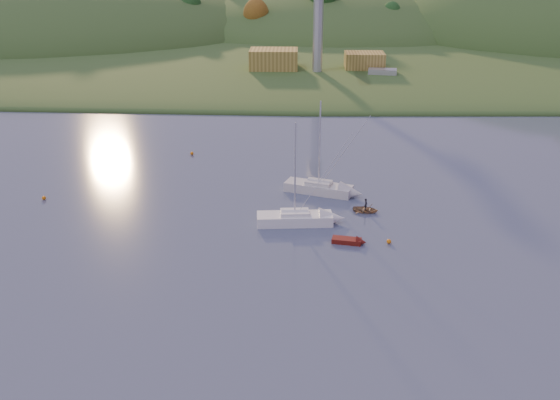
{
  "coord_description": "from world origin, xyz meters",
  "views": [
    {
      "loc": [
        -2.09,
        -22.37,
        29.3
      ],
      "look_at": [
        -3.96,
        38.56,
        4.34
      ],
      "focal_mm": 40.0,
      "sensor_mm": 36.0,
      "label": 1
    }
  ],
  "objects_px": {
    "sailboat_near": "(295,218)",
    "red_tender": "(353,241)",
    "canoe": "(366,210)",
    "sailboat_far": "(319,187)"
  },
  "relations": [
    {
      "from": "sailboat_near",
      "to": "canoe",
      "type": "height_order",
      "value": "sailboat_near"
    },
    {
      "from": "sailboat_far",
      "to": "red_tender",
      "type": "height_order",
      "value": "sailboat_far"
    },
    {
      "from": "sailboat_far",
      "to": "red_tender",
      "type": "relative_size",
      "value": 3.13
    },
    {
      "from": "sailboat_near",
      "to": "sailboat_far",
      "type": "xyz_separation_m",
      "value": [
        2.96,
        9.72,
        0.0
      ]
    },
    {
      "from": "red_tender",
      "to": "canoe",
      "type": "bearing_deg",
      "value": 87.13
    },
    {
      "from": "sailboat_far",
      "to": "red_tender",
      "type": "bearing_deg",
      "value": -57.67
    },
    {
      "from": "sailboat_far",
      "to": "sailboat_near",
      "type": "bearing_deg",
      "value": -87.37
    },
    {
      "from": "canoe",
      "to": "sailboat_near",
      "type": "bearing_deg",
      "value": 125.99
    },
    {
      "from": "sailboat_far",
      "to": "canoe",
      "type": "xyz_separation_m",
      "value": [
        5.41,
        -6.07,
        -0.45
      ]
    },
    {
      "from": "sailboat_near",
      "to": "red_tender",
      "type": "bearing_deg",
      "value": -42.18
    }
  ]
}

